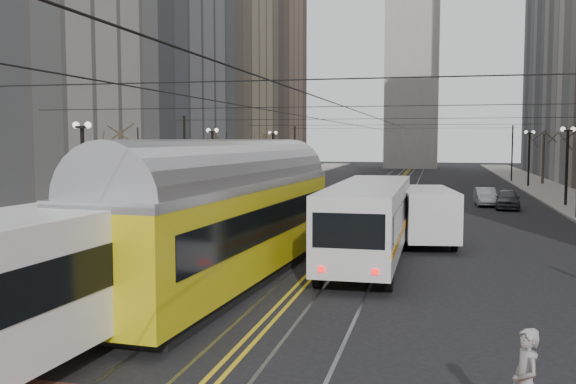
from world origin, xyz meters
The scene contains 17 objects.
ground centered at (0.00, 0.00, 0.00)m, with size 260.00×260.00×0.00m, color black.
sidewalk_left centered at (-15.00, 45.00, 0.07)m, with size 5.00×140.00×0.15m, color gray.
sidewalk_right centered at (15.00, 45.00, 0.07)m, with size 5.00×140.00×0.15m, color gray.
streetcar_rails centered at (0.00, 45.00, 0.00)m, with size 4.80×130.00×0.02m, color gray.
centre_lines centered at (0.00, 45.00, 0.01)m, with size 0.42×130.00×0.01m, color gold.
building_left_mid centered at (-25.50, 46.00, 17.00)m, with size 16.00×20.00×34.00m, color slate.
building_left_far centered at (-25.50, 86.00, 20.00)m, with size 16.00×20.00×40.00m, color brown.
lamp_posts centered at (0.00, 28.75, 2.80)m, with size 27.60×57.20×5.60m.
street_trees centered at (0.00, 35.25, 2.80)m, with size 31.68×53.28×5.60m.
trolley_wires centered at (0.00, 34.83, 3.77)m, with size 25.96×120.00×6.60m.
transit_bus centered at (-4.01, 0.00, 1.69)m, with size 2.82×13.54×3.38m, color silver.
streetcar centered at (-2.50, 8.47, 1.89)m, with size 2.98×16.02×3.78m, color gold.
rear_bus centered at (1.80, 13.36, 1.59)m, with size 2.65×12.19×3.18m, color silver.
cargo_van centered at (4.00, 18.31, 1.32)m, with size 2.29×5.95×2.63m, color silver.
sedan_grey centered at (9.38, 35.63, 0.70)m, with size 1.66×4.13×1.41m, color #3F4247.
sedan_silver centered at (8.01, 37.68, 0.66)m, with size 1.40×4.02×1.32m, color #B8BBC0.
pedestrian_b centered at (5.91, -1.50, 0.95)m, with size 0.68×0.45×1.87m, color gray.
Camera 1 is at (4.42, -12.33, 4.95)m, focal length 40.00 mm.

